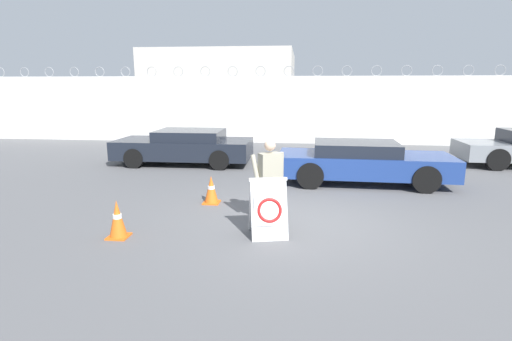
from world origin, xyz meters
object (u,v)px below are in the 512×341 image
(parked_car_front_coupe, at_px, (185,146))
(parked_car_rear_sedan, at_px, (362,162))
(barricade_sign, at_px, (268,208))
(traffic_cone_mid, at_px, (211,190))
(security_guard, at_px, (270,178))
(traffic_cone_near, at_px, (117,219))

(parked_car_front_coupe, bearing_deg, parked_car_rear_sedan, 158.80)
(barricade_sign, xyz_separation_m, traffic_cone_mid, (-1.47, 1.90, -0.21))
(security_guard, height_order, traffic_cone_mid, security_guard)
(barricade_sign, relative_size, parked_car_rear_sedan, 0.23)
(parked_car_rear_sedan, bearing_deg, parked_car_front_coupe, 160.85)
(barricade_sign, distance_m, parked_car_front_coupe, 7.30)
(barricade_sign, height_order, parked_car_front_coupe, parked_car_front_coupe)
(parked_car_front_coupe, bearing_deg, security_guard, 120.26)
(security_guard, bearing_deg, traffic_cone_mid, -72.90)
(security_guard, bearing_deg, barricade_sign, 60.18)
(security_guard, distance_m, parked_car_front_coupe, 6.69)
(security_guard, relative_size, traffic_cone_mid, 2.57)
(parked_car_rear_sedan, bearing_deg, traffic_cone_mid, -145.50)
(traffic_cone_mid, bearing_deg, parked_car_rear_sedan, 32.58)
(barricade_sign, relative_size, security_guard, 0.65)
(barricade_sign, relative_size, traffic_cone_near, 1.56)
(traffic_cone_near, distance_m, parked_car_rear_sedan, 6.76)
(traffic_cone_mid, bearing_deg, security_guard, -40.10)
(parked_car_front_coupe, relative_size, parked_car_rear_sedan, 0.97)
(parked_car_front_coupe, bearing_deg, traffic_cone_near, 96.22)
(traffic_cone_near, relative_size, traffic_cone_mid, 1.06)
(traffic_cone_near, xyz_separation_m, parked_car_front_coupe, (-0.76, 6.83, 0.27))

